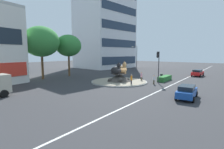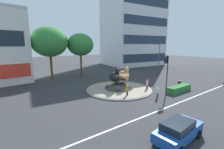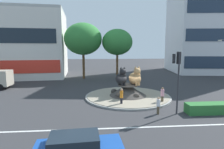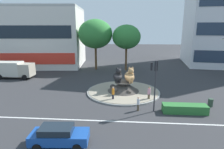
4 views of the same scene
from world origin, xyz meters
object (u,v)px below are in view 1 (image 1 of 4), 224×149
Objects in this scene: office_tower at (105,29)px; streetlight_arm at (136,57)px; broadleaf_tree_behind_island at (68,46)px; pedestrian_orange_shirt at (131,79)px; cat_statue_calico at (122,69)px; traffic_light_mast at (158,60)px; pedestrian_white_shirt at (154,79)px; cat_statue_black at (117,70)px; pedestrian_pink_shirt at (141,76)px; second_tree_near_tower at (41,42)px; hatchback_near_shophouse at (187,92)px; sedan_on_far_lane at (198,73)px; litter_bin at (161,76)px.

streetlight_arm is (-7.07, -16.83, -9.88)m from office_tower.
broadleaf_tree_behind_island is 18.29m from pedestrian_orange_shirt.
traffic_light_mast is (2.44, -5.76, 1.64)m from cat_statue_calico.
pedestrian_white_shirt is (1.42, -19.91, -6.04)m from broadleaf_tree_behind_island.
cat_statue_black is 1.54× the size of pedestrian_white_shirt.
cat_statue_calico is 6.47m from traffic_light_mast.
cat_statue_black is at bearing -49.45° from pedestrian_orange_shirt.
streetlight_arm is (16.02, 5.92, 1.83)m from cat_statue_calico.
broadleaf_tree_behind_island is 5.36× the size of pedestrian_pink_shirt.
traffic_light_mast is at bearing -118.86° from office_tower.
second_tree_near_tower is at bearing 36.12° from traffic_light_mast.
traffic_light_mast is at bearing 19.49° from cat_statue_black.
streetlight_arm is at bearing -94.36° from pedestrian_pink_shirt.
pedestrian_white_shirt is 0.35× the size of hatchback_near_shophouse.
cat_statue_black is at bearing -94.29° from broadleaf_tree_behind_island.
cat_statue_black reaches higher than sedan_on_far_lane.
pedestrian_pink_shirt is (9.26, -17.20, -6.52)m from second_tree_near_tower.
traffic_light_mast is at bearing -81.42° from broadleaf_tree_behind_island.
sedan_on_far_lane is (15.68, -3.83, -0.04)m from pedestrian_white_shirt.
pedestrian_white_shirt is at bearing -120.88° from office_tower.
litter_bin is (14.49, 8.39, -0.36)m from hatchback_near_shophouse.
sedan_on_far_lane is (17.11, -23.74, -6.08)m from broadleaf_tree_behind_island.
pedestrian_orange_shirt is 0.40× the size of hatchback_near_shophouse.
broadleaf_tree_behind_island reaches higher than pedestrian_pink_shirt.
cat_statue_calico is 14.86m from broadleaf_tree_behind_island.
cat_statue_calico is at bearing 62.32° from hatchback_near_shophouse.
cat_statue_black is at bearing 45.82° from traffic_light_mast.
hatchback_near_shophouse is 4.92× the size of litter_bin.
cat_statue_calico is 10.09m from litter_bin.
office_tower is 26.18m from broadleaf_tree_behind_island.
streetlight_arm is 4.09× the size of pedestrian_pink_shirt.
sedan_on_far_lane is at bearing -93.95° from traffic_light_mast.
broadleaf_tree_behind_island reaches higher than streetlight_arm.
second_tree_near_tower is 1.47× the size of streetlight_arm.
cat_statue_black is at bearing -69.65° from second_tree_near_tower.
cat_statue_calico is at bearing 34.21° from traffic_light_mast.
cat_statue_black is 0.23× the size of second_tree_near_tower.
cat_statue_calico is at bearing -128.37° from office_tower.
second_tree_near_tower reaches higher than sedan_on_far_lane.
cat_statue_black is 13.17m from hatchback_near_shophouse.
cat_statue_calico is 0.09× the size of office_tower.
cat_statue_calico is at bearing -75.33° from pedestrian_orange_shirt.
pedestrian_white_shirt is 0.36× the size of sedan_on_far_lane.
hatchback_near_shophouse is (-3.40, -9.28, -0.14)m from pedestrian_orange_shirt.
streetlight_arm reaches higher than sedan_on_far_lane.
second_tree_near_tower is 6.72× the size of pedestrian_white_shirt.
hatchback_near_shophouse is at bearing -122.00° from office_tower.
streetlight_arm is at bearing 62.93° from pedestrian_white_shirt.
office_tower is at bearing 77.36° from pedestrian_white_shirt.
pedestrian_orange_shirt reaches higher than pedestrian_white_shirt.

